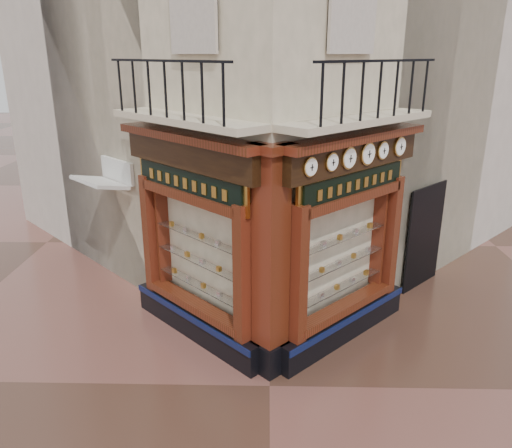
{
  "coord_description": "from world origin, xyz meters",
  "views": [
    {
      "loc": [
        -0.06,
        -7.0,
        5.26
      ],
      "look_at": [
        -0.28,
        2.0,
        2.17
      ],
      "focal_mm": 35.0,
      "sensor_mm": 36.0,
      "label": 1
    }
  ],
  "objects_px": {
    "signboard_left": "(188,183)",
    "signboard_right": "(354,184)",
    "clock_e": "(383,150)",
    "awning": "(111,289)",
    "corner_pilaster": "(271,267)",
    "clock_b": "(332,162)",
    "clock_a": "(310,167)",
    "clock_f": "(400,147)",
    "clock_d": "(368,154)",
    "clock_c": "(349,158)"
  },
  "relations": [
    {
      "from": "corner_pilaster",
      "to": "awning",
      "type": "distance_m",
      "value": 5.2
    },
    {
      "from": "clock_b",
      "to": "clock_c",
      "type": "relative_size",
      "value": 0.82
    },
    {
      "from": "clock_c",
      "to": "clock_d",
      "type": "xyz_separation_m",
      "value": [
        0.38,
        0.38,
        0.0
      ]
    },
    {
      "from": "clock_b",
      "to": "signboard_right",
      "type": "height_order",
      "value": "clock_b"
    },
    {
      "from": "clock_d",
      "to": "clock_e",
      "type": "bearing_deg",
      "value": 0.0
    },
    {
      "from": "clock_a",
      "to": "clock_d",
      "type": "height_order",
      "value": "clock_d"
    },
    {
      "from": "clock_d",
      "to": "signboard_left",
      "type": "relative_size",
      "value": 0.18
    },
    {
      "from": "clock_f",
      "to": "signboard_right",
      "type": "height_order",
      "value": "clock_f"
    },
    {
      "from": "clock_b",
      "to": "signboard_right",
      "type": "distance_m",
      "value": 0.98
    },
    {
      "from": "clock_e",
      "to": "signboard_right",
      "type": "xyz_separation_m",
      "value": [
        -0.53,
        -0.37,
        -0.52
      ]
    },
    {
      "from": "clock_e",
      "to": "awning",
      "type": "relative_size",
      "value": 0.25
    },
    {
      "from": "clock_a",
      "to": "awning",
      "type": "height_order",
      "value": "clock_a"
    },
    {
      "from": "clock_d",
      "to": "clock_e",
      "type": "relative_size",
      "value": 1.23
    },
    {
      "from": "awning",
      "to": "corner_pilaster",
      "type": "bearing_deg",
      "value": -174.04
    },
    {
      "from": "clock_b",
      "to": "awning",
      "type": "bearing_deg",
      "value": 105.32
    },
    {
      "from": "clock_e",
      "to": "signboard_left",
      "type": "distance_m",
      "value": 3.51
    },
    {
      "from": "clock_b",
      "to": "clock_d",
      "type": "relative_size",
      "value": 0.76
    },
    {
      "from": "corner_pilaster",
      "to": "signboard_left",
      "type": "bearing_deg",
      "value": 100.25
    },
    {
      "from": "clock_e",
      "to": "signboard_left",
      "type": "bearing_deg",
      "value": 141.19
    },
    {
      "from": "clock_c",
      "to": "clock_f",
      "type": "xyz_separation_m",
      "value": [
        1.11,
        1.11,
        0.0
      ]
    },
    {
      "from": "clock_f",
      "to": "awning",
      "type": "bearing_deg",
      "value": 123.51
    },
    {
      "from": "awning",
      "to": "clock_e",
      "type": "bearing_deg",
      "value": -151.03
    },
    {
      "from": "clock_b",
      "to": "clock_e",
      "type": "xyz_separation_m",
      "value": [
        1.03,
        1.03,
        0.0
      ]
    },
    {
      "from": "clock_e",
      "to": "clock_a",
      "type": "bearing_deg",
      "value": -180.0
    },
    {
      "from": "clock_a",
      "to": "clock_f",
      "type": "relative_size",
      "value": 0.85
    },
    {
      "from": "clock_f",
      "to": "signboard_left",
      "type": "xyz_separation_m",
      "value": [
        -3.85,
        -0.77,
        -0.52
      ]
    },
    {
      "from": "clock_e",
      "to": "awning",
      "type": "height_order",
      "value": "clock_e"
    },
    {
      "from": "clock_d",
      "to": "awning",
      "type": "xyz_separation_m",
      "value": [
        -5.41,
        1.98,
        -3.62
      ]
    },
    {
      "from": "clock_b",
      "to": "clock_f",
      "type": "xyz_separation_m",
      "value": [
        1.43,
        1.43,
        0.0
      ]
    },
    {
      "from": "clock_e",
      "to": "signboard_right",
      "type": "height_order",
      "value": "clock_e"
    },
    {
      "from": "clock_c",
      "to": "clock_e",
      "type": "relative_size",
      "value": 1.15
    },
    {
      "from": "clock_b",
      "to": "corner_pilaster",
      "type": "bearing_deg",
      "value": 155.35
    },
    {
      "from": "corner_pilaster",
      "to": "clock_c",
      "type": "distance_m",
      "value": 2.21
    },
    {
      "from": "clock_a",
      "to": "clock_f",
      "type": "height_order",
      "value": "clock_f"
    },
    {
      "from": "signboard_right",
      "to": "clock_e",
      "type": "bearing_deg",
      "value": -9.8
    },
    {
      "from": "signboard_left",
      "to": "signboard_right",
      "type": "distance_m",
      "value": 2.92
    },
    {
      "from": "clock_c",
      "to": "signboard_right",
      "type": "bearing_deg",
      "value": 16.93
    },
    {
      "from": "clock_f",
      "to": "signboard_left",
      "type": "distance_m",
      "value": 3.96
    },
    {
      "from": "clock_f",
      "to": "clock_b",
      "type": "bearing_deg",
      "value": -180.0
    },
    {
      "from": "clock_e",
      "to": "awning",
      "type": "xyz_separation_m",
      "value": [
        -5.73,
        1.65,
        -3.62
      ]
    },
    {
      "from": "clock_e",
      "to": "clock_f",
      "type": "distance_m",
      "value": 0.57
    },
    {
      "from": "clock_c",
      "to": "clock_d",
      "type": "bearing_deg",
      "value": 0.0
    },
    {
      "from": "corner_pilaster",
      "to": "clock_d",
      "type": "xyz_separation_m",
      "value": [
        1.66,
        1.06,
        1.67
      ]
    },
    {
      "from": "awning",
      "to": "signboard_right",
      "type": "bearing_deg",
      "value": -156.23
    },
    {
      "from": "clock_a",
      "to": "clock_c",
      "type": "bearing_deg",
      "value": 0.0
    },
    {
      "from": "clock_a",
      "to": "clock_f",
      "type": "distance_m",
      "value": 2.55
    },
    {
      "from": "clock_e",
      "to": "signboard_left",
      "type": "relative_size",
      "value": 0.15
    },
    {
      "from": "clock_b",
      "to": "clock_d",
      "type": "distance_m",
      "value": 1.0
    },
    {
      "from": "corner_pilaster",
      "to": "clock_a",
      "type": "height_order",
      "value": "corner_pilaster"
    },
    {
      "from": "clock_c",
      "to": "signboard_left",
      "type": "relative_size",
      "value": 0.17
    }
  ]
}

